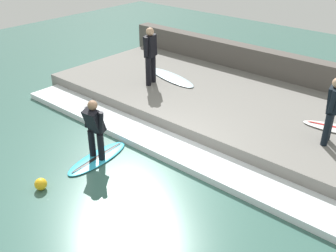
{
  "coord_description": "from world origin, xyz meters",
  "views": [
    {
      "loc": [
        -5.38,
        -5.25,
        4.96
      ],
      "look_at": [
        0.67,
        0.0,
        0.7
      ],
      "focal_mm": 42.0,
      "sensor_mm": 36.0,
      "label": 1
    }
  ],
  "objects_px": {
    "surfer_waiting_near": "(332,107)",
    "surfboard_riding": "(98,158)",
    "surfer_waiting_far": "(150,53)",
    "surfer_riding": "(95,127)",
    "marker_buoy": "(41,184)",
    "surfboard_waiting_far": "(172,77)"
  },
  "relations": [
    {
      "from": "surfer_waiting_near",
      "to": "surfboard_riding",
      "type": "bearing_deg",
      "value": 131.38
    },
    {
      "from": "surfer_waiting_near",
      "to": "surfer_waiting_far",
      "type": "distance_m",
      "value": 5.45
    },
    {
      "from": "surfer_riding",
      "to": "marker_buoy",
      "type": "distance_m",
      "value": 1.67
    },
    {
      "from": "surfer_waiting_near",
      "to": "surfer_waiting_far",
      "type": "relative_size",
      "value": 0.9
    },
    {
      "from": "surfer_waiting_far",
      "to": "marker_buoy",
      "type": "bearing_deg",
      "value": -162.7
    },
    {
      "from": "surfer_waiting_near",
      "to": "marker_buoy",
      "type": "distance_m",
      "value": 6.41
    },
    {
      "from": "surfer_waiting_near",
      "to": "surfboard_waiting_far",
      "type": "bearing_deg",
      "value": 81.64
    },
    {
      "from": "surfboard_riding",
      "to": "surfboard_waiting_far",
      "type": "xyz_separation_m",
      "value": [
        4.22,
        1.34,
        0.43
      ]
    },
    {
      "from": "surfboard_waiting_far",
      "to": "marker_buoy",
      "type": "bearing_deg",
      "value": -166.74
    },
    {
      "from": "surfboard_riding",
      "to": "surfboard_waiting_far",
      "type": "height_order",
      "value": "surfboard_waiting_far"
    },
    {
      "from": "surfer_waiting_near",
      "to": "marker_buoy",
      "type": "height_order",
      "value": "surfer_waiting_near"
    },
    {
      "from": "surfer_riding",
      "to": "surfboard_waiting_far",
      "type": "bearing_deg",
      "value": 17.62
    },
    {
      "from": "surfer_waiting_far",
      "to": "surfboard_riding",
      "type": "bearing_deg",
      "value": -156.06
    },
    {
      "from": "surfer_riding",
      "to": "surfer_waiting_far",
      "type": "xyz_separation_m",
      "value": [
        3.47,
        1.54,
        0.55
      ]
    },
    {
      "from": "marker_buoy",
      "to": "surfer_waiting_near",
      "type": "bearing_deg",
      "value": -38.25
    },
    {
      "from": "surfer_riding",
      "to": "surfboard_waiting_far",
      "type": "height_order",
      "value": "surfer_riding"
    },
    {
      "from": "surfboard_riding",
      "to": "marker_buoy",
      "type": "relative_size",
      "value": 7.02
    },
    {
      "from": "surfer_riding",
      "to": "surfer_waiting_near",
      "type": "height_order",
      "value": "surfer_waiting_near"
    },
    {
      "from": "surfboard_riding",
      "to": "surfer_waiting_near",
      "type": "bearing_deg",
      "value": -48.62
    },
    {
      "from": "surfboard_waiting_far",
      "to": "surfer_waiting_far",
      "type": "bearing_deg",
      "value": 164.97
    },
    {
      "from": "surfer_waiting_far",
      "to": "marker_buoy",
      "type": "relative_size",
      "value": 6.7
    },
    {
      "from": "surfboard_riding",
      "to": "surfer_riding",
      "type": "distance_m",
      "value": 0.82
    }
  ]
}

